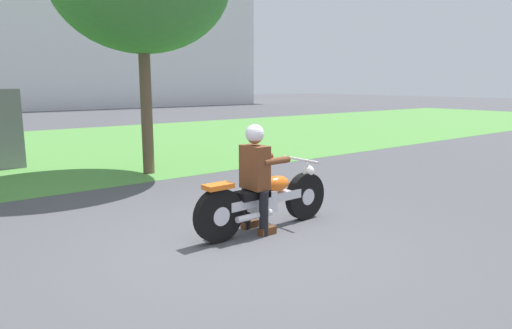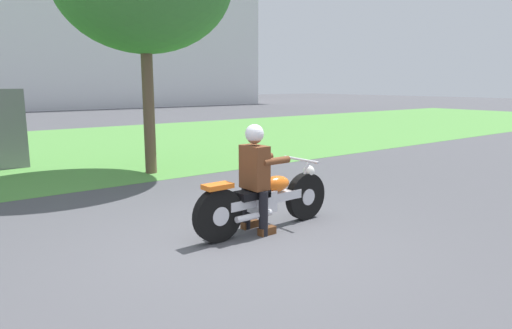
{
  "view_description": "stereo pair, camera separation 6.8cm",
  "coord_description": "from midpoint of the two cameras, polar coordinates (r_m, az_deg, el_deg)",
  "views": [
    {
      "loc": [
        -3.05,
        -4.32,
        1.92
      ],
      "look_at": [
        0.59,
        0.36,
        0.85
      ],
      "focal_mm": 31.69,
      "sensor_mm": 36.0,
      "label": 1
    },
    {
      "loc": [
        -2.99,
        -4.36,
        1.92
      ],
      "look_at": [
        0.59,
        0.36,
        0.85
      ],
      "focal_mm": 31.69,
      "sensor_mm": 36.0,
      "label": 2
    }
  ],
  "objects": [
    {
      "name": "ground",
      "position": [
        5.62,
        -2.89,
        -9.75
      ],
      "size": [
        120.0,
        120.0,
        0.0
      ],
      "primitive_type": "plane",
      "color": "#4C4C51"
    },
    {
      "name": "grass_verge",
      "position": [
        14.63,
        -25.64,
        1.67
      ],
      "size": [
        60.0,
        12.0,
        0.01
      ],
      "primitive_type": "cube",
      "color": "#549342",
      "rests_on": "ground"
    },
    {
      "name": "motorcycle_lead",
      "position": [
        5.97,
        0.91,
        -4.5
      ],
      "size": [
        2.17,
        0.66,
        0.89
      ],
      "rotation": [
        0.0,
        0.0,
        0.03
      ],
      "color": "black",
      "rests_on": "ground"
    },
    {
      "name": "rider_lead",
      "position": [
        5.77,
        -0.36,
        -0.69
      ],
      "size": [
        0.56,
        0.48,
        1.41
      ],
      "rotation": [
        0.0,
        0.0,
        0.03
      ],
      "color": "black",
      "rests_on": "ground"
    }
  ]
}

